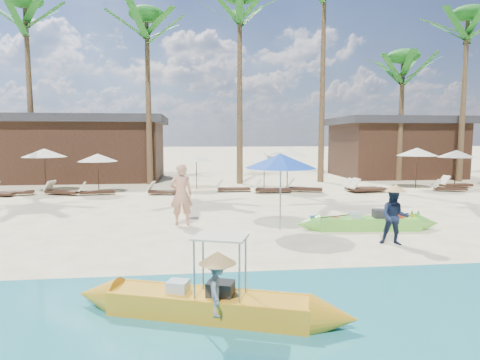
{
  "coord_description": "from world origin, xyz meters",
  "views": [
    {
      "loc": [
        -0.62,
        -10.65,
        2.83
      ],
      "look_at": [
        0.81,
        2.0,
        1.49
      ],
      "focal_mm": 30.0,
      "sensor_mm": 36.0,
      "label": 1
    }
  ],
  "objects": [
    {
      "name": "ground",
      "position": [
        0.0,
        0.0,
        0.0
      ],
      "size": [
        240.0,
        240.0,
        0.0
      ],
      "primitive_type": "plane",
      "color": "#FFF3BC",
      "rests_on": "ground"
    },
    {
      "name": "wet_sand_strip",
      "position": [
        0.0,
        -5.0,
        0.0
      ],
      "size": [
        240.0,
        4.5,
        0.01
      ],
      "primitive_type": "cube",
      "color": "tan",
      "rests_on": "ground"
    },
    {
      "name": "green_canoe",
      "position": [
        4.68,
        1.01,
        0.21
      ],
      "size": [
        4.94,
        0.9,
        0.63
      ],
      "rotation": [
        0.0,
        0.0,
        -0.08
      ],
      "color": "#64C83D",
      "rests_on": "ground"
    },
    {
      "name": "yellow_canoe",
      "position": [
        -0.43,
        -4.56,
        0.22
      ],
      "size": [
        4.93,
        1.97,
        1.32
      ],
      "rotation": [
        0.0,
        0.0,
        -0.33
      ],
      "color": "orange",
      "rests_on": "ground"
    },
    {
      "name": "tourist",
      "position": [
        -1.07,
        2.38,
        1.0
      ],
      "size": [
        0.77,
        0.54,
        2.0
      ],
      "primitive_type": "imported",
      "rotation": [
        0.0,
        0.0,
        3.23
      ],
      "color": "tan",
      "rests_on": "ground"
    },
    {
      "name": "vendor_green",
      "position": [
        4.61,
        -0.76,
        0.75
      ],
      "size": [
        0.89,
        0.81,
        1.5
      ],
      "primitive_type": "imported",
      "rotation": [
        0.0,
        0.0,
        -0.41
      ],
      "color": "#15203B",
      "rests_on": "ground"
    },
    {
      "name": "vendor_yellow",
      "position": [
        -0.3,
        -4.89,
        0.61
      ],
      "size": [
        0.39,
        0.59,
        0.86
      ],
      "primitive_type": "imported",
      "rotation": [
        0.0,
        0.0,
        1.44
      ],
      "color": "gray",
      "rests_on": "ground"
    },
    {
      "name": "blue_umbrella",
      "position": [
        1.98,
        1.29,
        2.13
      ],
      "size": [
        2.19,
        2.19,
        2.36
      ],
      "color": "#99999E",
      "rests_on": "ground"
    },
    {
      "name": "resort_parasol_3",
      "position": [
        -8.41,
        11.25,
        2.05
      ],
      "size": [
        2.21,
        2.21,
        2.28
      ],
      "color": "#382317",
      "rests_on": "ground"
    },
    {
      "name": "lounger_3_left",
      "position": [
        -9.65,
        9.97,
        0.21
      ],
      "size": [
        1.96,
        0.91,
        0.64
      ],
      "rotation": [
        0.0,
        0.0,
        0.18
      ],
      "color": "#382317",
      "rests_on": "ground"
    },
    {
      "name": "resort_parasol_4",
      "position": [
        -5.52,
        10.34,
        1.83
      ],
      "size": [
        1.97,
        1.97,
        2.03
      ],
      "color": "#382317",
      "rests_on": "ground"
    },
    {
      "name": "lounger_4_left",
      "position": [
        -7.28,
        10.01,
        0.21
      ],
      "size": [
        1.9,
        1.14,
        0.62
      ],
      "rotation": [
        0.0,
        0.0,
        -0.34
      ],
      "color": "#382317",
      "rests_on": "ground"
    },
    {
      "name": "lounger_4_right",
      "position": [
        -5.59,
        9.82,
        0.19
      ],
      "size": [
        1.78,
        0.8,
        0.58
      ],
      "rotation": [
        0.0,
        0.0,
        0.16
      ],
      "color": "#382317",
      "rests_on": "ground"
    },
    {
      "name": "resort_parasol_5",
      "position": [
        -0.54,
        11.55,
        1.75
      ],
      "size": [
        1.88,
        1.88,
        1.94
      ],
      "color": "#382317",
      "rests_on": "ground"
    },
    {
      "name": "lounger_5_left",
      "position": [
        -2.23,
        9.51,
        0.2
      ],
      "size": [
        1.8,
        0.84,
        0.59
      ],
      "rotation": [
        0.0,
        0.0,
        -0.19
      ],
      "color": "#382317",
      "rests_on": "ground"
    },
    {
      "name": "resort_parasol_6",
      "position": [
        3.17,
        11.05,
        1.79
      ],
      "size": [
        1.93,
        1.93,
        1.98
      ],
      "color": "#382317",
      "rests_on": "ground"
    },
    {
      "name": "lounger_6_left",
      "position": [
        1.28,
        10.23,
        0.2
      ],
      "size": [
        1.81,
        0.56,
        0.61
      ],
      "rotation": [
        0.0,
        0.0,
        0.01
      ],
      "color": "#382317",
      "rests_on": "ground"
    },
    {
      "name": "lounger_6_right",
      "position": [
        3.24,
        9.56,
        0.22
      ],
      "size": [
        1.96,
        0.69,
        0.66
      ],
      "rotation": [
        0.0,
        0.0,
        -0.05
      ],
      "color": "#382317",
      "rests_on": "ground"
    },
    {
      "name": "resort_parasol_7",
      "position": [
        4.31,
        10.38,
        2.09
      ],
      "size": [
        2.25,
        2.25,
        2.31
      ],
      "color": "#382317",
      "rests_on": "ground"
    },
    {
      "name": "lounger_7_left",
      "position": [
        5.03,
        9.81,
        0.21
      ],
      "size": [
        1.93,
        1.09,
        0.63
      ],
      "rotation": [
        0.0,
        0.0,
        -0.3
      ],
      "color": "#382317",
      "rests_on": "ground"
    },
    {
      "name": "lounger_7_right",
      "position": [
        8.11,
        9.74,
        0.21
      ],
      "size": [
        1.83,
        0.6,
        0.62
      ],
      "rotation": [
        0.0,
        0.0,
        -0.03
      ],
      "color": "#382317",
      "rests_on": "ground"
    },
    {
      "name": "resort_parasol_8",
      "position": [
        11.7,
        10.45,
        2.06
      ],
      "size": [
        2.22,
        2.22,
        2.28
      ],
      "color": "#382317",
      "rests_on": "ground"
    },
    {
      "name": "lounger_8_left",
      "position": [
        8.21,
        9.15,
        0.22
      ],
      "size": [
        2.04,
        0.85,
        0.67
      ],
      "rotation": [
        0.0,
        0.0,
        0.13
      ],
      "color": "#382317",
      "rests_on": "ground"
    },
    {
      "name": "resort_parasol_9",
      "position": [
        14.23,
        10.71,
        1.93
      ],
      "size": [
        2.08,
        2.08,
        2.14
      ],
      "color": "#382317",
      "rests_on": "ground"
    },
    {
      "name": "lounger_9_left",
      "position": [
        12.75,
        9.11,
        0.19
      ],
      "size": [
        1.71,
        0.93,
        0.56
      ],
      "rotation": [
        0.0,
        0.0,
        -0.28
      ],
      "color": "#382317",
      "rests_on": "ground"
    },
    {
      "name": "lounger_9_right",
      "position": [
        14.05,
        10.5,
        0.21
      ],
      "size": [
        1.89,
        0.7,
        0.63
      ],
      "rotation": [
        0.0,
        0.0,
        0.07
      ],
      "color": "#382317",
      "rests_on": "ground"
    },
    {
      "name": "palm_2",
      "position": [
        -10.45,
        15.08,
        9.18
      ],
      "size": [
        2.08,
        2.08,
        11.33
      ],
      "color": "brown",
      "rests_on": "ground"
    },
    {
      "name": "palm_3",
      "position": [
        -3.36,
        14.27,
        8.58
      ],
      "size": [
        2.08,
        2.08,
        10.52
      ],
      "color": "brown",
      "rests_on": "ground"
    },
    {
      "name": "palm_4",
      "position": [
        2.15,
        14.01,
        9.45
      ],
      "size": [
        2.08,
        2.08,
        11.7
      ],
      "color": "brown",
      "rests_on": "ground"
    },
    {
      "name": "palm_5",
      "position": [
        7.45,
        14.38,
        10.82
      ],
      "size": [
        2.08,
        2.08,
        13.6
      ],
      "color": "brown",
      "rests_on": "ground"
    },
    {
      "name": "palm_6",
      "position": [
        12.84,
        14.52,
        7.05
      ],
      "size": [
        2.08,
        2.08,
        8.51
      ],
      "color": "brown",
      "rests_on": "ground"
    },
    {
      "name": "palm_7",
      "position": [
        16.57,
        13.68,
        8.99
      ],
      "size": [
        2.08,
        2.08,
        11.08
      ],
      "color": "brown",
      "rests_on": "ground"
    },
    {
      "name": "pavilion_west",
      "position": [
        -8.0,
        17.5,
        2.19
      ],
      "size": [
        10.8,
        6.6,
        4.3
      ],
      "color": "#382317",
      "rests_on": "ground"
    },
    {
      "name": "pavilion_east",
      "position": [
        14.0,
        17.5,
        2.2
      ],
      "size": [
        8.8,
        6.6,
        4.3
      ],
      "color": "#382317",
      "rests_on": "ground"
    }
  ]
}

